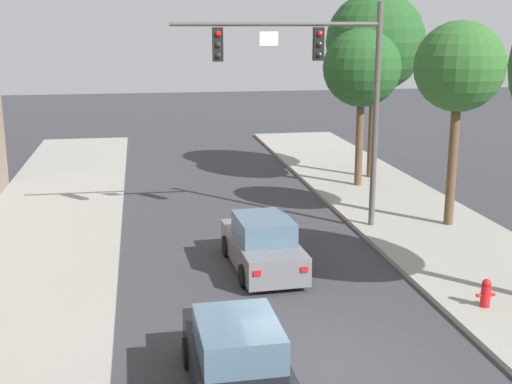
{
  "coord_description": "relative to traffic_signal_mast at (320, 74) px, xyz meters",
  "views": [
    {
      "loc": [
        -3.22,
        -12.18,
        6.9
      ],
      "look_at": [
        0.17,
        7.33,
        2.0
      ],
      "focal_mm": 47.27,
      "sensor_mm": 36.0,
      "label": 1
    }
  ],
  "objects": [
    {
      "name": "street_tree_third",
      "position": [
        3.41,
        5.91,
        -0.2
      ],
      "size": [
        3.29,
        3.29,
        6.69
      ],
      "color": "brown",
      "rests_on": "sidewalk_right"
    },
    {
      "name": "street_tree_second",
      "position": [
        4.65,
        -0.37,
        0.18
      ],
      "size": [
        3.01,
        3.01,
        6.94
      ],
      "color": "brown",
      "rests_on": "sidewalk_right"
    },
    {
      "name": "traffic_signal_mast",
      "position": [
        0.0,
        0.0,
        0.0
      ],
      "size": [
        6.9,
        0.38,
        7.5
      ],
      "color": "#514C47",
      "rests_on": "sidewalk_right"
    },
    {
      "name": "street_tree_farthest",
      "position": [
        4.48,
        7.39,
        0.83
      ],
      "size": [
        4.35,
        4.35,
        8.24
      ],
      "color": "brown",
      "rests_on": "sidewalk_right"
    },
    {
      "name": "car_following_black",
      "position": [
        -4.23,
        -10.04,
        -4.64
      ],
      "size": [
        1.9,
        4.27,
        1.6
      ],
      "color": "black",
      "rests_on": "ground"
    },
    {
      "name": "fire_hydrant",
      "position": [
        2.37,
        -7.21,
        -4.85
      ],
      "size": [
        0.48,
        0.24,
        0.72
      ],
      "color": "red",
      "rests_on": "sidewalk_right"
    },
    {
      "name": "ground_plane",
      "position": [
        -2.64,
        -9.32,
        -5.36
      ],
      "size": [
        120.0,
        120.0,
        0.0
      ],
      "primitive_type": "plane",
      "color": "#38383D"
    },
    {
      "name": "car_lead_grey",
      "position": [
        -2.5,
        -3.26,
        -4.64
      ],
      "size": [
        2.0,
        4.32,
        1.6
      ],
      "color": "slate",
      "rests_on": "ground"
    }
  ]
}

